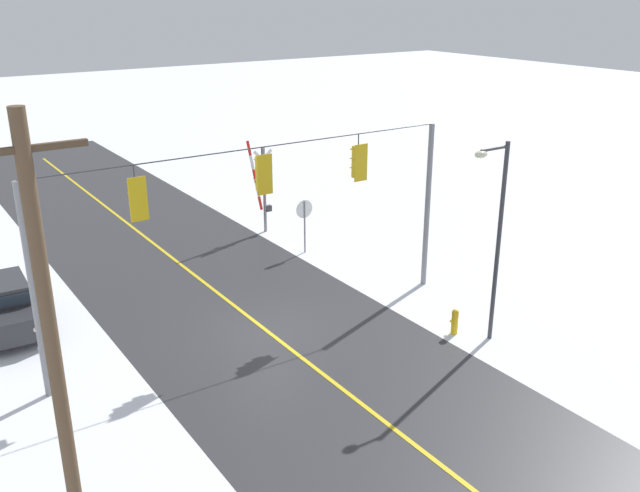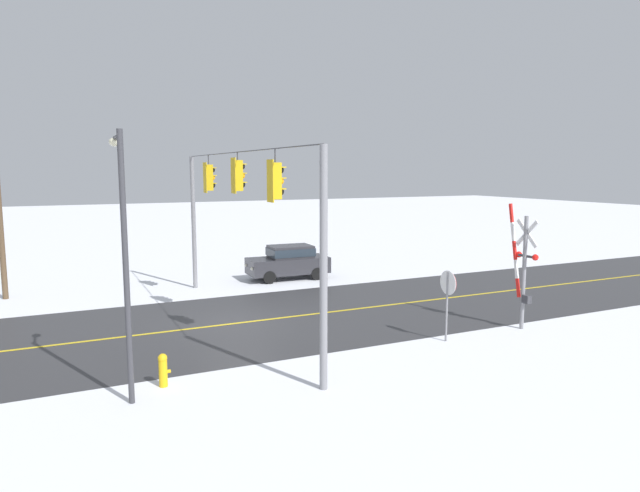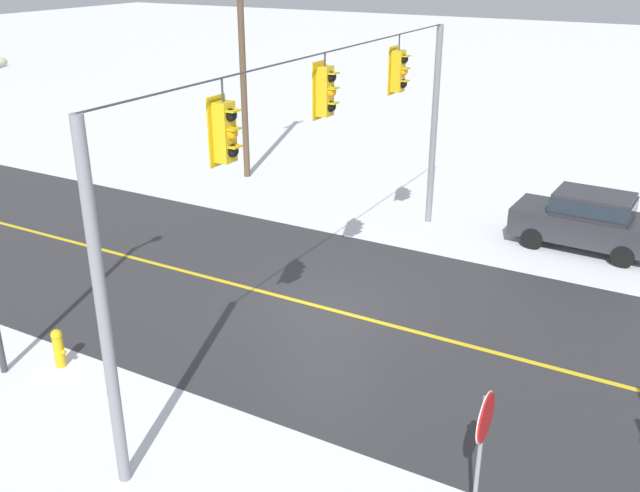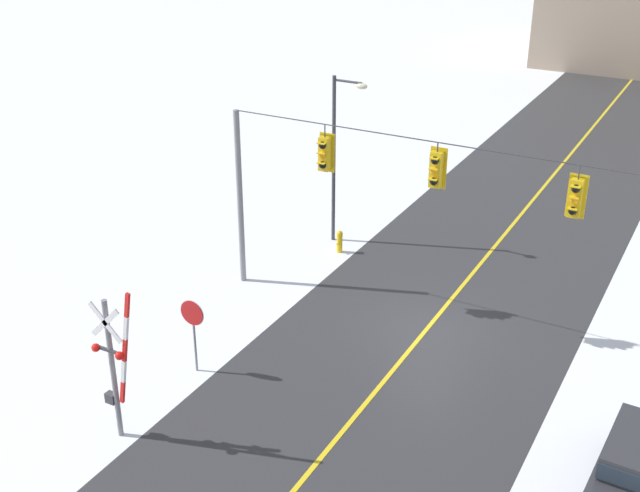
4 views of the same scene
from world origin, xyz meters
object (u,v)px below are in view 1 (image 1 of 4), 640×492
at_px(stop_sign, 304,214).
at_px(fire_hydrant, 455,321).
at_px(railroad_crossing, 263,185).
at_px(utility_pole, 59,391).
at_px(streetlamp_near, 495,226).
at_px(parked_car_charcoal, 4,303).

xyz_separation_m(stop_sign, fire_hydrant, (-0.02, 9.11, -1.25)).
relative_size(stop_sign, fire_hydrant, 2.67).
relative_size(railroad_crossing, utility_pole, 0.48).
bearing_deg(streetlamp_near, utility_pole, 14.13).
bearing_deg(parked_car_charcoal, utility_pole, 85.16).
relative_size(streetlamp_near, fire_hydrant, 7.39).
height_order(railroad_crossing, streetlamp_near, streetlamp_near).
bearing_deg(utility_pole, streetlamp_near, -165.87).
xyz_separation_m(railroad_crossing, fire_hydrant, (-0.12, 12.46, -1.78)).
distance_m(railroad_crossing, utility_pole, 21.50).
xyz_separation_m(stop_sign, streetlamp_near, (-0.54, 10.00, 2.20)).
relative_size(stop_sign, parked_car_charcoal, 0.55).
xyz_separation_m(streetlamp_near, fire_hydrant, (0.53, -0.88, -3.45)).
relative_size(railroad_crossing, parked_car_charcoal, 1.03).
bearing_deg(railroad_crossing, streetlamp_near, 92.77).
bearing_deg(stop_sign, railroad_crossing, -88.23).
relative_size(fire_hydrant, utility_pole, 0.10).
distance_m(parked_car_charcoal, streetlamp_near, 16.10).
height_order(streetlamp_near, fire_hydrant, streetlamp_near).
bearing_deg(utility_pole, stop_sign, -134.54).
relative_size(railroad_crossing, fire_hydrant, 4.99).
bearing_deg(fire_hydrant, stop_sign, -89.90).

